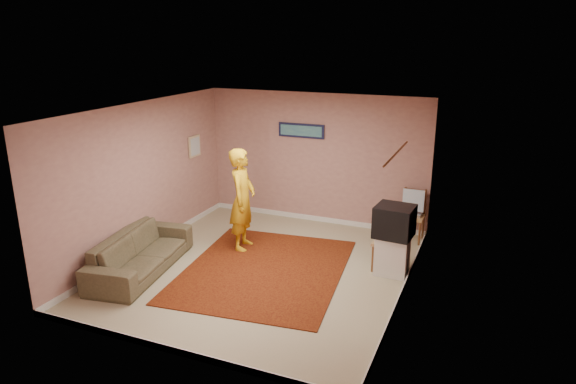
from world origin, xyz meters
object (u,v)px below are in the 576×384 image
at_px(crt_tv, 394,221).
at_px(chair_a, 413,210).
at_px(sofa, 141,252).
at_px(person, 242,199).
at_px(chair_b, 389,236).
at_px(tv_cabinet, 392,255).

bearing_deg(crt_tv, chair_a, 92.96).
bearing_deg(sofa, crt_tv, -77.67).
height_order(chair_a, person, person).
height_order(crt_tv, chair_a, crt_tv).
height_order(crt_tv, person, person).
bearing_deg(chair_b, crt_tv, 54.62).
height_order(sofa, person, person).
xyz_separation_m(chair_b, person, (-2.57, -0.07, 0.31)).
bearing_deg(chair_b, tv_cabinet, 56.38).
height_order(tv_cabinet, person, person).
xyz_separation_m(crt_tv, chair_a, (0.06, 1.50, -0.30)).
relative_size(chair_a, chair_b, 0.99).
height_order(crt_tv, sofa, crt_tv).
distance_m(tv_cabinet, person, 2.72).
xyz_separation_m(tv_cabinet, chair_b, (-0.09, 0.08, 0.28)).
relative_size(chair_a, person, 0.29).
bearing_deg(crt_tv, person, -175.16).
bearing_deg(tv_cabinet, chair_b, 137.17).
relative_size(tv_cabinet, person, 0.35).
relative_size(crt_tv, sofa, 0.29).
height_order(tv_cabinet, crt_tv, crt_tv).
height_order(chair_b, person, person).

